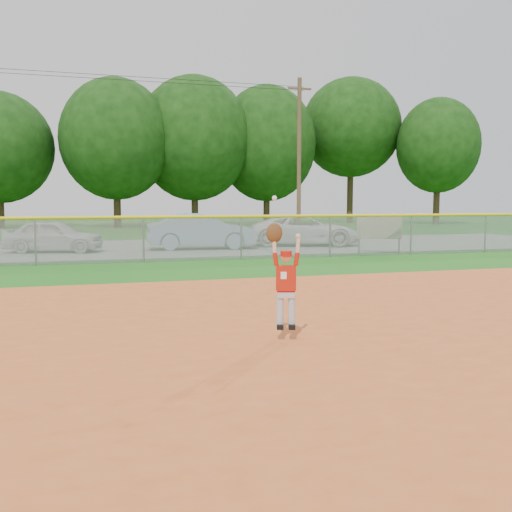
% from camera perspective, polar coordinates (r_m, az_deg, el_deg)
% --- Properties ---
extents(ground, '(120.00, 120.00, 0.00)m').
position_cam_1_polar(ground, '(9.38, -5.35, -6.91)').
color(ground, '#1D5D15').
rests_on(ground, ground).
extents(clay_infield, '(24.00, 16.00, 0.04)m').
position_cam_1_polar(clay_infield, '(6.55, -0.14, -12.17)').
color(clay_infield, '#C15422').
rests_on(clay_infield, ground).
extents(parking_strip, '(44.00, 10.00, 0.03)m').
position_cam_1_polar(parking_strip, '(25.13, -12.44, 0.78)').
color(parking_strip, slate).
rests_on(parking_strip, ground).
extents(car_white_a, '(4.01, 2.40, 1.28)m').
position_cam_1_polar(car_white_a, '(23.69, -19.57, 1.91)').
color(car_white_a, silver).
rests_on(car_white_a, parking_strip).
extents(car_blue, '(4.59, 1.87, 1.48)m').
position_cam_1_polar(car_blue, '(24.00, -5.49, 2.48)').
color(car_blue, '#7C9AB9').
rests_on(car_blue, parking_strip).
extents(car_white_b, '(5.35, 3.52, 1.37)m').
position_cam_1_polar(car_white_b, '(25.87, 4.94, 2.57)').
color(car_white_b, white).
rests_on(car_white_b, parking_strip).
extents(sponsor_sign, '(1.58, 0.73, 1.52)m').
position_cam_1_polar(sponsor_sign, '(22.49, 12.23, 2.78)').
color(sponsor_sign, gray).
rests_on(sponsor_sign, ground).
extents(outfield_fence, '(40.06, 0.10, 1.55)m').
position_cam_1_polar(outfield_fence, '(19.10, -11.20, 1.98)').
color(outfield_fence, gray).
rests_on(outfield_fence, ground).
extents(power_lines, '(19.40, 0.24, 9.00)m').
position_cam_1_polar(power_lines, '(31.23, -11.56, 10.25)').
color(power_lines, '#4C3823').
rests_on(power_lines, ground).
extents(tree_line, '(62.37, 13.00, 14.43)m').
position_cam_1_polar(tree_line, '(47.30, -13.39, 12.02)').
color(tree_line, '#422D1C').
rests_on(tree_line, ground).
extents(ballplayer, '(0.50, 0.28, 1.89)m').
position_cam_1_polar(ballplayer, '(8.10, 2.84, -2.07)').
color(ballplayer, silver).
rests_on(ballplayer, ground).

